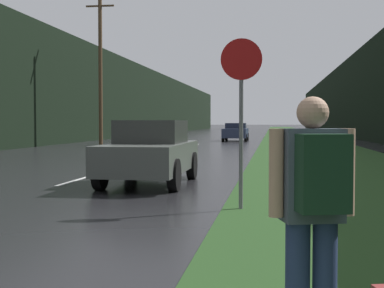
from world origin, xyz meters
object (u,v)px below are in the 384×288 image
stop_sign (241,104)px  car_passing_near (150,152)px  car_passing_far (236,132)px  hitchhiker_with_backpack (314,205)px

stop_sign → car_passing_near: stop_sign is taller
car_passing_near → car_passing_far: car_passing_near is taller
car_passing_far → hitchhiker_with_backpack: bearing=94.7°
stop_sign → hitchhiker_with_backpack: size_ratio=1.75×
car_passing_far → stop_sign: bearing=94.1°
stop_sign → car_passing_far: 33.28m
hitchhiker_with_backpack → car_passing_far: (-3.17, 38.70, -0.24)m
hitchhiker_with_backpack → car_passing_near: 9.54m
stop_sign → car_passing_far: size_ratio=0.61×
car_passing_near → car_passing_far: bearing=-90.0°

